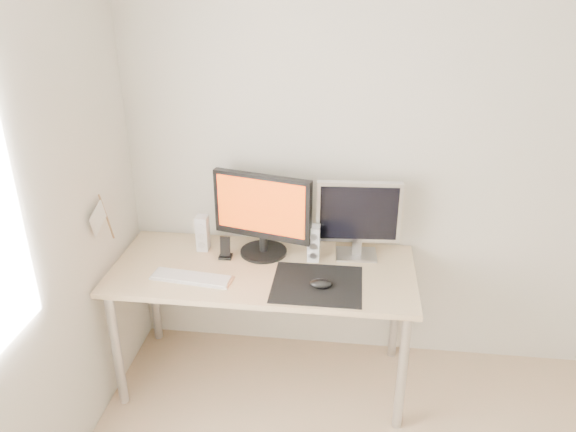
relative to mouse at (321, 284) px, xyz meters
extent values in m
plane|color=white|center=(0.61, 0.53, 0.50)|extent=(3.50, 0.00, 3.50)
cube|color=black|center=(-0.02, 0.03, -0.02)|extent=(0.45, 0.40, 0.00)
ellipsoid|color=black|center=(0.00, 0.00, 0.00)|extent=(0.12, 0.07, 0.04)
cube|color=#D1B587|center=(-0.32, 0.16, -0.04)|extent=(1.60, 0.70, 0.03)
cylinder|color=silver|center=(-1.06, -0.13, -0.40)|extent=(0.05, 0.05, 0.70)
cylinder|color=silver|center=(0.42, -0.13, -0.40)|extent=(0.05, 0.05, 0.70)
cylinder|color=silver|center=(-1.06, 0.45, -0.40)|extent=(0.05, 0.05, 0.70)
cylinder|color=silver|center=(0.42, 0.45, -0.40)|extent=(0.05, 0.05, 0.70)
cylinder|color=black|center=(-0.34, 0.33, -0.02)|extent=(0.32, 0.32, 0.02)
cylinder|color=black|center=(-0.34, 0.33, 0.05)|extent=(0.05, 0.05, 0.12)
cube|color=black|center=(-0.34, 0.32, 0.26)|extent=(0.54, 0.18, 0.36)
cube|color=orange|center=(-0.35, 0.29, 0.27)|extent=(0.49, 0.13, 0.30)
cube|color=#BDBDC0|center=(0.17, 0.35, -0.02)|extent=(0.23, 0.17, 0.01)
cube|color=#ACACAF|center=(0.17, 0.35, 0.04)|extent=(0.05, 0.04, 0.10)
cube|color=silver|center=(0.17, 0.35, 0.24)|extent=(0.45, 0.07, 0.34)
cube|color=black|center=(0.17, 0.33, 0.24)|extent=(0.41, 0.03, 0.30)
cube|color=white|center=(-0.68, 0.33, 0.08)|extent=(0.06, 0.07, 0.20)
cylinder|color=silver|center=(-0.68, 0.29, 0.02)|extent=(0.04, 0.01, 0.04)
cylinder|color=silver|center=(-0.68, 0.29, 0.08)|extent=(0.04, 0.01, 0.04)
cylinder|color=silver|center=(-0.68, 0.29, 0.13)|extent=(0.04, 0.01, 0.04)
cube|color=white|center=(-0.06, 0.28, 0.08)|extent=(0.06, 0.07, 0.20)
cylinder|color=silver|center=(-0.06, 0.24, 0.02)|extent=(0.04, 0.01, 0.04)
cylinder|color=silver|center=(-0.06, 0.24, 0.08)|extent=(0.04, 0.01, 0.04)
cylinder|color=silver|center=(-0.06, 0.24, 0.13)|extent=(0.04, 0.01, 0.04)
cube|color=silver|center=(-0.66, 0.01, -0.02)|extent=(0.43, 0.17, 0.01)
cube|color=white|center=(-0.66, 0.01, -0.01)|extent=(0.41, 0.15, 0.01)
cube|color=black|center=(-0.54, 0.25, -0.02)|extent=(0.07, 0.06, 0.02)
cube|color=black|center=(-0.54, 0.25, 0.05)|extent=(0.06, 0.03, 0.11)
cylinder|color=#A57F54|center=(-1.11, 0.08, 0.27)|extent=(0.01, 0.10, 0.29)
cube|color=white|center=(-1.10, -0.01, 0.31)|extent=(0.00, 0.19, 0.15)
camera|label=1|loc=(0.13, -2.39, 1.47)|focal=35.00mm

